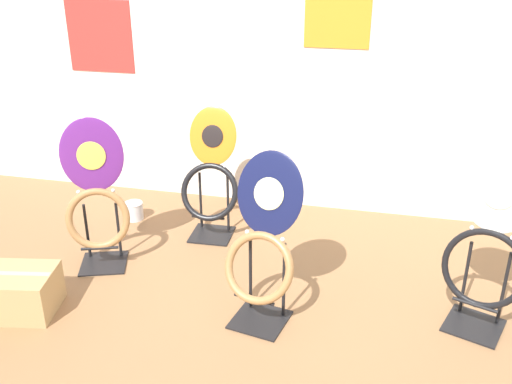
{
  "coord_description": "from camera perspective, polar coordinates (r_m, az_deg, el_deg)",
  "views": [
    {
      "loc": [
        0.7,
        -1.88,
        1.89
      ],
      "look_at": [
        0.02,
        1.04,
        0.55
      ],
      "focal_mm": 40.0,
      "sensor_mm": 36.0,
      "label": 1
    }
  ],
  "objects": [
    {
      "name": "paint_can",
      "position": [
        4.26,
        -12.11,
        -1.77
      ],
      "size": [
        0.14,
        0.14,
        0.13
      ],
      "color": "silver",
      "rests_on": "ground_plane"
    },
    {
      "name": "toilet_seat_display_purple_note",
      "position": [
        3.56,
        -15.7,
        -0.7
      ],
      "size": [
        0.41,
        0.36,
        0.95
      ],
      "color": "black",
      "rests_on": "ground_plane"
    },
    {
      "name": "storage_box",
      "position": [
        3.42,
        -22.53,
        -9.23
      ],
      "size": [
        0.43,
        0.38,
        0.24
      ],
      "color": "tan",
      "rests_on": "ground_plane"
    },
    {
      "name": "wall_back",
      "position": [
        4.1,
        3.26,
        15.77
      ],
      "size": [
        8.0,
        0.07,
        2.6
      ],
      "color": "silver",
      "rests_on": "ground_plane"
    },
    {
      "name": "toilet_seat_display_white_plain",
      "position": [
        3.08,
        22.22,
        -5.16
      ],
      "size": [
        0.44,
        0.36,
        0.98
      ],
      "color": "black",
      "rests_on": "ground_plane"
    },
    {
      "name": "toilet_seat_display_navy_moon",
      "position": [
        2.94,
        0.65,
        -5.67
      ],
      "size": [
        0.42,
        0.39,
        0.92
      ],
      "color": "black",
      "rests_on": "ground_plane"
    },
    {
      "name": "toilet_seat_display_orange_sun",
      "position": [
        3.82,
        -4.55,
        1.25
      ],
      "size": [
        0.4,
        0.33,
        0.88
      ],
      "color": "black",
      "rests_on": "ground_plane"
    }
  ]
}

